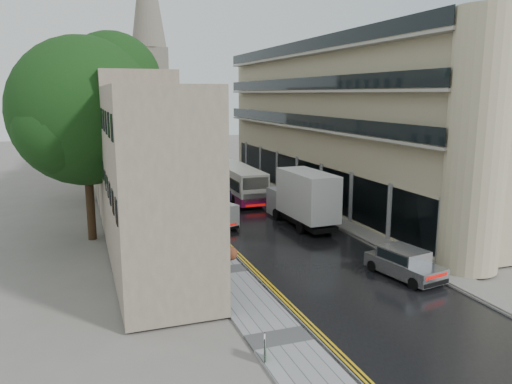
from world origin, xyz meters
TOP-DOWN VIEW (x-y plane):
  - ground at (0.00, 0.00)m, footprint 200.00×200.00m
  - road at (0.00, 27.50)m, footprint 9.00×85.00m
  - left_sidewalk at (-5.85, 27.50)m, footprint 2.70×85.00m
  - right_sidewalk at (5.40, 27.50)m, footprint 1.80×85.00m
  - old_shop_row at (-9.45, 30.00)m, footprint 4.50×56.00m
  - modern_block at (10.30, 26.00)m, footprint 8.00×40.00m
  - church_spire at (0.50, 82.00)m, footprint 6.40×6.40m
  - tree_near at (-12.50, 20.00)m, footprint 10.56×10.56m
  - tree_far at (-12.20, 33.00)m, footprint 9.24×9.24m
  - cream_bus at (-0.33, 26.68)m, footprint 2.68×11.19m
  - white_lorry at (1.39, 16.51)m, footprint 2.66×8.06m
  - silver_hatchback at (2.49, 5.15)m, footprint 2.60×4.57m
  - white_van at (-4.30, 18.69)m, footprint 3.15×4.69m
  - navy_van at (-3.18, 24.50)m, footprint 2.46×4.63m
  - pedestrian at (-5.61, 21.73)m, footprint 0.71×0.50m
  - lamp_post_near at (-5.14, 16.00)m, footprint 0.99×0.40m
  - lamp_post_far at (-5.51, 33.64)m, footprint 1.00×0.55m
  - estate_sign at (-7.05, 1.22)m, footprint 0.27×0.53m

SIDE VIEW (x-z plane):
  - ground at x=0.00m, z-range 0.00..0.00m
  - road at x=0.00m, z-range 0.00..0.02m
  - left_sidewalk at x=-5.85m, z-range 0.00..0.12m
  - right_sidewalk at x=5.40m, z-range 0.00..0.12m
  - estate_sign at x=-7.05m, z-range 0.12..1.01m
  - silver_hatchback at x=2.49m, z-range 0.02..1.64m
  - white_van at x=-4.30m, z-range 0.02..1.98m
  - pedestrian at x=-5.61m, z-range 0.12..1.95m
  - navy_van at x=-3.18m, z-range 0.02..2.27m
  - cream_bus at x=-0.33m, z-range 0.02..3.06m
  - white_lorry at x=1.39m, z-range 0.02..4.21m
  - lamp_post_near at x=-5.14m, z-range 0.12..8.74m
  - lamp_post_far at x=-5.51m, z-range 0.12..8.90m
  - old_shop_row at x=-9.45m, z-range 0.00..12.00m
  - tree_far at x=-12.20m, z-range 0.00..12.46m
  - tree_near at x=-12.50m, z-range 0.00..13.89m
  - modern_block at x=10.30m, z-range 0.00..14.00m
  - church_spire at x=0.50m, z-range 0.00..40.00m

